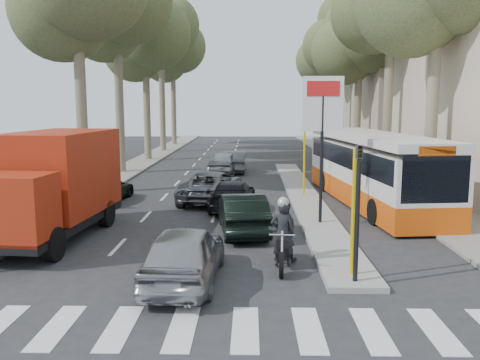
% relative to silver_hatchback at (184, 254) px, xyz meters
% --- Properties ---
extents(ground, '(120.00, 120.00, 0.00)m').
position_rel_silver_hatchback_xyz_m(ground, '(1.10, 1.23, -0.76)').
color(ground, '#28282B').
rests_on(ground, ground).
extents(sidewalk_right, '(3.20, 70.00, 0.12)m').
position_rel_silver_hatchback_xyz_m(sidewalk_right, '(9.70, 26.23, -0.70)').
color(sidewalk_right, gray).
rests_on(sidewalk_right, ground).
extents(median_left, '(2.40, 64.00, 0.12)m').
position_rel_silver_hatchback_xyz_m(median_left, '(-6.90, 29.23, -0.70)').
color(median_left, gray).
rests_on(median_left, ground).
extents(traffic_island, '(1.50, 26.00, 0.16)m').
position_rel_silver_hatchback_xyz_m(traffic_island, '(4.35, 12.23, -0.68)').
color(traffic_island, gray).
rests_on(traffic_island, ground).
extents(building_far, '(11.00, 20.00, 16.00)m').
position_rel_silver_hatchback_xyz_m(building_far, '(16.60, 35.23, 7.24)').
color(building_far, '#B7A88E').
rests_on(building_far, ground).
extents(billboard, '(1.50, 12.10, 5.60)m').
position_rel_silver_hatchback_xyz_m(billboard, '(4.35, 6.23, 2.95)').
color(billboard, yellow).
rests_on(billboard, ground).
extents(traffic_light_island, '(0.16, 0.41, 3.60)m').
position_rel_silver_hatchback_xyz_m(traffic_light_island, '(4.35, -0.27, 1.73)').
color(traffic_light_island, black).
rests_on(traffic_light_island, ground).
extents(tree_l_b, '(7.40, 7.20, 14.88)m').
position_rel_silver_hatchback_xyz_m(tree_l_b, '(-6.87, 21.34, 10.31)').
color(tree_l_b, '#6B604C').
rests_on(tree_l_b, ground).
extents(tree_l_c, '(7.40, 7.20, 13.71)m').
position_rel_silver_hatchback_xyz_m(tree_l_c, '(-6.67, 29.34, 9.28)').
color(tree_l_c, '#6B604C').
rests_on(tree_l_c, ground).
extents(tree_l_d, '(7.40, 7.20, 15.66)m').
position_rel_silver_hatchback_xyz_m(tree_l_d, '(-6.77, 37.34, 11.00)').
color(tree_l_d, '#6B604C').
rests_on(tree_l_d, ground).
extents(tree_l_e, '(7.40, 7.20, 14.49)m').
position_rel_silver_hatchback_xyz_m(tree_l_e, '(-6.87, 45.34, 9.97)').
color(tree_l_e, '#6B604C').
rests_on(tree_l_e, ground).
extents(tree_r_c, '(7.40, 7.20, 13.32)m').
position_rel_silver_hatchback_xyz_m(tree_r_c, '(10.13, 27.34, 8.94)').
color(tree_r_c, '#6B604C').
rests_on(tree_r_c, ground).
extents(tree_r_d, '(7.40, 7.20, 14.88)m').
position_rel_silver_hatchback_xyz_m(tree_r_d, '(10.23, 35.34, 10.31)').
color(tree_r_d, '#6B604C').
rests_on(tree_r_d, ground).
extents(tree_r_e, '(7.40, 7.20, 14.10)m').
position_rel_silver_hatchback_xyz_m(tree_r_e, '(10.33, 43.34, 9.63)').
color(tree_r_e, '#6B604C').
rests_on(tree_r_e, ground).
extents(silver_hatchback, '(1.99, 4.52, 1.51)m').
position_rel_silver_hatchback_xyz_m(silver_hatchback, '(0.00, 0.00, 0.00)').
color(silver_hatchback, '#9B9DA2').
rests_on(silver_hatchback, ground).
extents(dark_hatchback, '(2.04, 4.51, 1.43)m').
position_rel_silver_hatchback_xyz_m(dark_hatchback, '(1.42, 5.22, -0.04)').
color(dark_hatchback, black).
rests_on(dark_hatchback, ground).
extents(queue_car_a, '(3.06, 5.48, 1.45)m').
position_rel_silver_hatchback_xyz_m(queue_car_a, '(-0.16, 11.19, -0.03)').
color(queue_car_a, '#505258').
rests_on(queue_car_a, ground).
extents(queue_car_b, '(2.11, 4.57, 1.29)m').
position_rel_silver_hatchback_xyz_m(queue_car_b, '(0.91, 9.29, -0.11)').
color(queue_car_b, black).
rests_on(queue_car_b, ground).
extents(queue_car_c, '(2.35, 4.64, 1.51)m').
position_rel_silver_hatchback_xyz_m(queue_car_c, '(0.00, 21.00, -0.00)').
color(queue_car_c, '#999CA1').
rests_on(queue_car_c, ground).
extents(queue_car_d, '(1.50, 4.29, 1.41)m').
position_rel_silver_hatchback_xyz_m(queue_car_d, '(0.60, 21.79, -0.05)').
color(queue_car_d, '#4A4C51').
rests_on(queue_car_d, ground).
extents(queue_car_e, '(2.13, 4.33, 1.21)m').
position_rel_silver_hatchback_xyz_m(queue_car_e, '(-5.20, 10.98, -0.15)').
color(queue_car_e, black).
rests_on(queue_car_e, ground).
extents(red_truck, '(3.11, 7.02, 3.65)m').
position_rel_silver_hatchback_xyz_m(red_truck, '(-5.02, 4.29, 1.17)').
color(red_truck, black).
rests_on(red_truck, ground).
extents(city_bus, '(4.02, 12.71, 3.29)m').
position_rel_silver_hatchback_xyz_m(city_bus, '(7.30, 10.62, 0.98)').
color(city_bus, '#D44E0B').
rests_on(city_bus, ground).
extents(motorcycle, '(0.89, 2.38, 2.02)m').
position_rel_silver_hatchback_xyz_m(motorcycle, '(2.62, 1.46, 0.16)').
color(motorcycle, black).
rests_on(motorcycle, ground).
extents(pedestrian_near, '(1.18, 1.09, 1.86)m').
position_rel_silver_hatchback_xyz_m(pedestrian_near, '(8.30, 7.70, 0.29)').
color(pedestrian_near, '#403652').
rests_on(pedestrian_near, sidewalk_right).
extents(pedestrian_far, '(1.19, 0.82, 1.69)m').
position_rel_silver_hatchback_xyz_m(pedestrian_far, '(8.51, 11.34, 0.21)').
color(pedestrian_far, brown).
rests_on(pedestrian_far, sidewalk_right).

